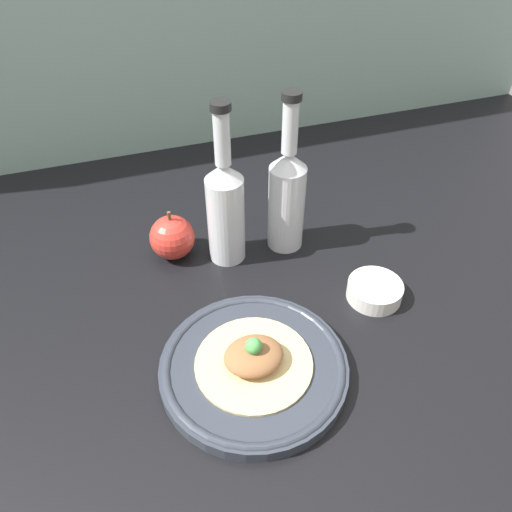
# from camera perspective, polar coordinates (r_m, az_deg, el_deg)

# --- Properties ---
(ground_plane) EXTENTS (1.80, 1.10, 0.04)m
(ground_plane) POSITION_cam_1_polar(r_m,az_deg,el_deg) (0.78, -0.55, -6.95)
(ground_plane) COLOR black
(plate) EXTENTS (0.25, 0.25, 0.02)m
(plate) POSITION_cam_1_polar(r_m,az_deg,el_deg) (0.68, -0.26, -12.58)
(plate) COLOR #2D333D
(plate) RESTS_ON ground_plane
(plated_food) EXTENTS (0.16, 0.16, 0.05)m
(plated_food) POSITION_cam_1_polar(r_m,az_deg,el_deg) (0.66, -0.27, -11.60)
(plated_food) COLOR #D6BC7F
(plated_food) RESTS_ON plate
(cider_bottle_left) EXTENTS (0.06, 0.06, 0.27)m
(cider_bottle_left) POSITION_cam_1_polar(r_m,az_deg,el_deg) (0.79, -3.21, 5.69)
(cider_bottle_left) COLOR silver
(cider_bottle_left) RESTS_ON ground_plane
(cider_bottle_right) EXTENTS (0.06, 0.06, 0.27)m
(cider_bottle_right) POSITION_cam_1_polar(r_m,az_deg,el_deg) (0.82, 3.55, 6.99)
(cider_bottle_right) COLOR silver
(cider_bottle_right) RESTS_ON ground_plane
(apple) EXTENTS (0.08, 0.08, 0.09)m
(apple) POSITION_cam_1_polar(r_m,az_deg,el_deg) (0.84, -9.56, 2.11)
(apple) COLOR red
(apple) RESTS_ON ground_plane
(dipping_bowl) EXTENTS (0.08, 0.08, 0.03)m
(dipping_bowl) POSITION_cam_1_polar(r_m,az_deg,el_deg) (0.79, 13.40, -3.88)
(dipping_bowl) COLOR silver
(dipping_bowl) RESTS_ON ground_plane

